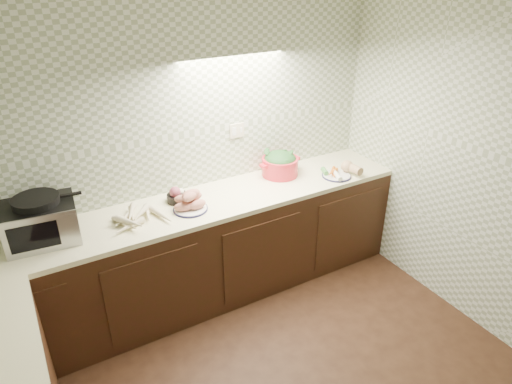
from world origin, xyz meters
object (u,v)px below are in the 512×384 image
toaster_oven (41,221)px  dutch_oven (280,164)px  onion_bowl (177,196)px  parsnip_pile (138,218)px  veg_plate (341,170)px  sweet_potato_plate (190,202)px

toaster_oven → dutch_oven: 1.94m
toaster_oven → onion_bowl: (0.98, 0.07, -0.10)m
parsnip_pile → dutch_oven: size_ratio=1.03×
parsnip_pile → veg_plate: size_ratio=1.29×
toaster_oven → onion_bowl: toaster_oven is taller
toaster_oven → parsnip_pile: size_ratio=1.22×
onion_bowl → veg_plate: (1.42, -0.26, -0.01)m
parsnip_pile → dutch_oven: dutch_oven is taller
toaster_oven → sweet_potato_plate: bearing=-0.1°
parsnip_pile → sweet_potato_plate: (0.40, -0.02, 0.03)m
toaster_oven → onion_bowl: size_ratio=2.94×
sweet_potato_plate → dutch_oven: dutch_oven is taller
sweet_potato_plate → onion_bowl: sweet_potato_plate is taller
dutch_oven → onion_bowl: bearing=178.5°
toaster_oven → sweet_potato_plate: 1.02m
sweet_potato_plate → dutch_oven: (0.92, 0.18, 0.05)m
parsnip_pile → dutch_oven: bearing=6.9°
sweet_potato_plate → veg_plate: (1.38, -0.09, -0.02)m
sweet_potato_plate → dutch_oven: bearing=11.0°
dutch_oven → sweet_potato_plate: bearing=-171.1°
toaster_oven → veg_plate: toaster_oven is taller
onion_bowl → dutch_oven: bearing=0.6°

